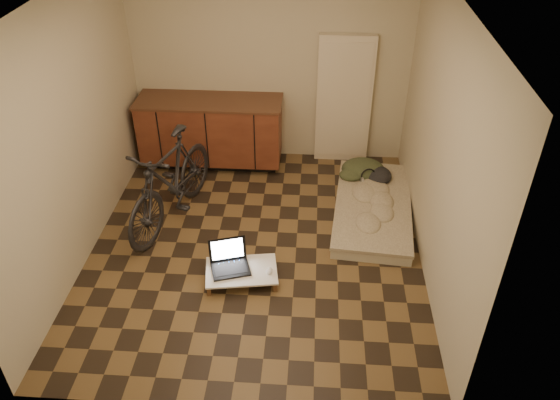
# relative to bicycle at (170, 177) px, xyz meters

# --- Properties ---
(room_shell) EXTENTS (3.50, 4.00, 2.60)m
(room_shell) POSITION_rel_bicycle_xyz_m (0.98, -0.42, 0.72)
(room_shell) COLOR brown
(room_shell) RESTS_ON ground
(cabinets) EXTENTS (1.84, 0.62, 0.91)m
(cabinets) POSITION_rel_bicycle_xyz_m (0.23, 1.28, -0.11)
(cabinets) COLOR black
(cabinets) RESTS_ON ground
(appliance_panel) EXTENTS (0.70, 0.10, 1.70)m
(appliance_panel) POSITION_rel_bicycle_xyz_m (1.93, 1.52, 0.27)
(appliance_panel) COLOR beige
(appliance_panel) RESTS_ON ground
(bicycle) EXTENTS (1.02, 1.86, 1.15)m
(bicycle) POSITION_rel_bicycle_xyz_m (0.00, 0.00, 0.00)
(bicycle) COLOR black
(bicycle) RESTS_ON ground
(futon) EXTENTS (1.02, 1.87, 0.15)m
(futon) POSITION_rel_bicycle_xyz_m (2.28, 0.26, -0.50)
(futon) COLOR beige
(futon) RESTS_ON ground
(clothing_pile) EXTENTS (0.61, 0.52, 0.23)m
(clothing_pile) POSITION_rel_bicycle_xyz_m (2.24, 0.88, -0.31)
(clothing_pile) COLOR #333C23
(clothing_pile) RESTS_ON futon
(headphones) EXTENTS (0.27, 0.25, 0.14)m
(headphones) POSITION_rel_bicycle_xyz_m (2.24, 0.73, -0.35)
(headphones) COLOR black
(headphones) RESTS_ON futon
(lap_desk) EXTENTS (0.77, 0.56, 0.12)m
(lap_desk) POSITION_rel_bicycle_xyz_m (0.89, -0.95, -0.47)
(lap_desk) COLOR brown
(lap_desk) RESTS_ON ground
(laptop) EXTENTS (0.46, 0.43, 0.26)m
(laptop) POSITION_rel_bicycle_xyz_m (0.77, -0.90, -0.41)
(laptop) COLOR black
(laptop) RESTS_ON lap_desk
(mouse) EXTENTS (0.07, 0.11, 0.04)m
(mouse) POSITION_rel_bicycle_xyz_m (1.17, -0.96, -0.44)
(mouse) COLOR white
(mouse) RESTS_ON lap_desk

